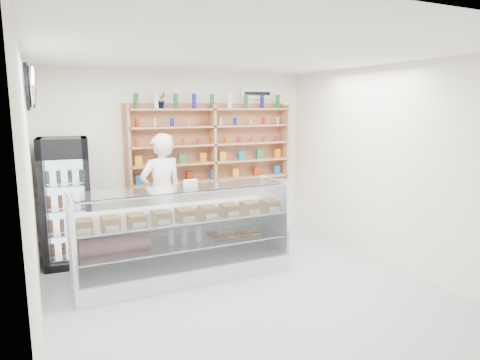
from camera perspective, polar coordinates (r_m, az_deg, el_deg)
room at (r=4.90m, az=1.18°, el=0.05°), size 5.00×5.00×5.00m
display_counter at (r=5.76m, az=-7.52°, el=-9.46°), size 2.77×0.83×1.21m
shop_worker at (r=6.51m, az=-10.40°, el=-1.96°), size 0.74×0.56×1.84m
drinks_cooler at (r=6.46m, az=-22.16°, el=-2.73°), size 0.70×0.68×1.81m
wall_shelving at (r=7.20m, az=-3.67°, el=4.72°), size 2.84×0.28×1.33m
potted_plant at (r=6.90m, az=-10.42°, el=10.43°), size 0.17×0.16×0.26m
security_mirror at (r=5.51m, az=-26.04°, el=11.12°), size 0.15×0.50×0.50m
wall_sign at (r=7.67m, az=2.26°, el=11.45°), size 0.62×0.03×0.20m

